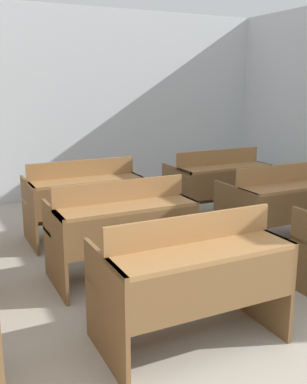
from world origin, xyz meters
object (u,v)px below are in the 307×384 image
bench_second_center (121,227)px  bench_third_center (83,197)px  bench_third_right (218,182)px  wastepaper_bin (267,181)px  bench_front_center (192,276)px  bench_second_right (283,203)px

bench_second_center → bench_third_center: size_ratio=1.00×
bench_third_right → wastepaper_bin: size_ratio=3.11×
bench_third_right → bench_second_center: bearing=-147.0°
wastepaper_bin → bench_front_center: bearing=-136.2°
bench_second_center → bench_third_right: same height
bench_second_right → bench_third_center: bearing=146.9°
bench_second_right → bench_third_center: 2.07m
bench_second_center → bench_third_center: bearing=89.1°
bench_second_right → bench_third_center: (-1.74, 1.13, 0.00)m
bench_third_right → wastepaper_bin: (1.45, 0.78, -0.28)m
bench_second_center → wastepaper_bin: size_ratio=3.11×
bench_second_center → bench_third_center: 1.12m
bench_second_right → bench_third_right: same height
bench_third_right → wastepaper_bin: 1.67m
bench_second_center → wastepaper_bin: bench_second_center is taller
bench_front_center → wastepaper_bin: bearing=43.8°
bench_second_right → bench_third_right: bearing=90.8°
bench_front_center → wastepaper_bin: bench_front_center is taller
bench_third_center → bench_second_center: bearing=-90.9°
bench_second_right → bench_second_center: bearing=179.7°
bench_second_center → bench_third_center: same height
bench_second_right → bench_third_right: (-0.02, 1.14, 0.00)m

